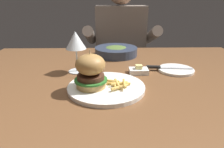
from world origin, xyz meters
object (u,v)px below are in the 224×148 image
object	(u,v)px
butter_dish	(139,71)
diner_person	(120,62)
bread_plate	(176,70)
table_knife	(165,68)
wine_glass	(76,42)
burger_sandwich	(91,71)
main_plate	(106,87)
soup_bowl	(116,51)

from	to	relation	value
butter_dish	diner_person	distance (m)	0.75
bread_plate	table_knife	xyz separation A→B (m)	(-0.05, 0.00, 0.01)
wine_glass	butter_dish	bearing A→B (deg)	-5.62
burger_sandwich	wine_glass	size ratio (longest dim) A/B	0.75
burger_sandwich	wine_glass	world-z (taller)	wine_glass
butter_dish	table_knife	bearing A→B (deg)	14.46
main_plate	bread_plate	xyz separation A→B (m)	(0.30, 0.18, -0.00)
bread_plate	diner_person	bearing A→B (deg)	105.58
main_plate	burger_sandwich	size ratio (longest dim) A/B	2.05
burger_sandwich	butter_dish	world-z (taller)	burger_sandwich
wine_glass	diner_person	distance (m)	0.80
wine_glass	bread_plate	size ratio (longest dim) A/B	1.14
main_plate	bread_plate	bearing A→B (deg)	30.70
diner_person	soup_bowl	bearing A→B (deg)	-96.52
wine_glass	butter_dish	xyz separation A→B (m)	(0.26, -0.03, -0.12)
burger_sandwich	table_knife	bearing A→B (deg)	32.45
bread_plate	diner_person	distance (m)	0.75
table_knife	butter_dish	bearing A→B (deg)	-165.54
table_knife	diner_person	world-z (taller)	diner_person
wine_glass	bread_plate	world-z (taller)	wine_glass
main_plate	diner_person	size ratio (longest dim) A/B	0.22
butter_dish	soup_bowl	xyz separation A→B (m)	(-0.08, 0.28, 0.01)
main_plate	soup_bowl	xyz separation A→B (m)	(0.05, 0.43, 0.02)
burger_sandwich	butter_dish	distance (m)	0.25
main_plate	diner_person	xyz separation A→B (m)	(0.10, 0.88, -0.18)
burger_sandwich	diner_person	bearing A→B (deg)	80.22
bread_plate	soup_bowl	xyz separation A→B (m)	(-0.25, 0.25, 0.02)
main_plate	soup_bowl	size ratio (longest dim) A/B	1.16
wine_glass	table_knife	xyz separation A→B (m)	(0.37, 0.00, -0.11)
diner_person	bread_plate	bearing A→B (deg)	-74.42
wine_glass	bread_plate	distance (m)	0.44
wine_glass	soup_bowl	world-z (taller)	wine_glass
table_knife	soup_bowl	world-z (taller)	soup_bowl
table_knife	wine_glass	bearing A→B (deg)	-179.27
main_plate	butter_dish	size ratio (longest dim) A/B	3.39
table_knife	butter_dish	size ratio (longest dim) A/B	2.51
butter_dish	soup_bowl	bearing A→B (deg)	106.54
main_plate	diner_person	bearing A→B (deg)	83.38
bread_plate	soup_bowl	bearing A→B (deg)	134.42
bread_plate	butter_dish	xyz separation A→B (m)	(-0.16, -0.02, 0.01)
butter_dish	diner_person	size ratio (longest dim) A/B	0.07
main_plate	table_knife	bearing A→B (deg)	36.13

